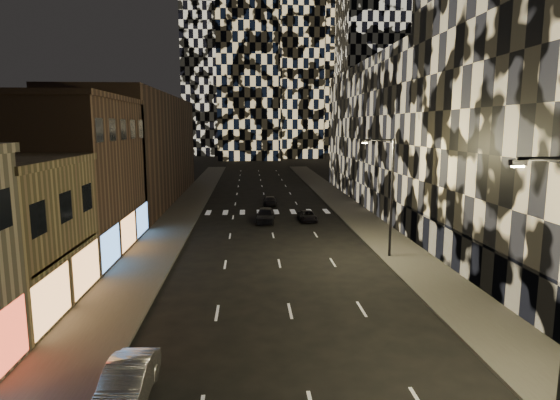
{
  "coord_description": "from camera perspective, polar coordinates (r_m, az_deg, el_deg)",
  "views": [
    {
      "loc": [
        -2.19,
        -4.38,
        10.1
      ],
      "look_at": [
        -0.47,
        21.28,
        6.0
      ],
      "focal_mm": 30.0,
      "sensor_mm": 36.0,
      "label": 1
    }
  ],
  "objects": [
    {
      "name": "sidewalk_left",
      "position": [
        55.85,
        -11.81,
        -1.48
      ],
      "size": [
        4.0,
        120.0,
        0.15
      ],
      "primitive_type": "cube",
      "color": "#47443F",
      "rests_on": "ground"
    },
    {
      "name": "sidewalk_right",
      "position": [
        56.63,
        8.67,
        -1.25
      ],
      "size": [
        4.0,
        120.0,
        0.15
      ],
      "primitive_type": "cube",
      "color": "#47443F",
      "rests_on": "ground"
    },
    {
      "name": "curb_left",
      "position": [
        55.59,
        -9.66,
        -1.46
      ],
      "size": [
        0.2,
        120.0,
        0.15
      ],
      "primitive_type": "cube",
      "color": "#4C4C47",
      "rests_on": "ground"
    },
    {
      "name": "curb_right",
      "position": [
        56.21,
        6.58,
        -1.28
      ],
      "size": [
        0.2,
        120.0,
        0.15
      ],
      "primitive_type": "cube",
      "color": "#4C4C47",
      "rests_on": "ground"
    },
    {
      "name": "retail_brown",
      "position": [
        40.88,
        -25.07,
        2.45
      ],
      "size": [
        10.0,
        15.0,
        12.0
      ],
      "primitive_type": "cube",
      "color": "brown",
      "rests_on": "ground"
    },
    {
      "name": "retail_filler_left",
      "position": [
        66.14,
        -16.86,
        5.98
      ],
      "size": [
        10.0,
        40.0,
        14.0
      ],
      "primitive_type": "cube",
      "color": "brown",
      "rests_on": "ground"
    },
    {
      "name": "midrise_base",
      "position": [
        33.44,
        22.15,
        -6.53
      ],
      "size": [
        0.6,
        25.0,
        3.0
      ],
      "primitive_type": "cube",
      "color": "#383838",
      "rests_on": "ground"
    },
    {
      "name": "midrise_filler_right",
      "position": [
        65.28,
        16.19,
        7.74
      ],
      "size": [
        16.0,
        40.0,
        18.0
      ],
      "primitive_type": "cube",
      "color": "#232326",
      "rests_on": "ground"
    },
    {
      "name": "streetlight_far",
      "position": [
        36.27,
        13.11,
        1.3
      ],
      "size": [
        2.55,
        0.25,
        9.0
      ],
      "color": "black",
      "rests_on": "sidewalk_right"
    },
    {
      "name": "car_silver_parked",
      "position": [
        19.29,
        -18.16,
        -20.47
      ],
      "size": [
        1.68,
        4.52,
        1.48
      ],
      "primitive_type": "imported",
      "rotation": [
        0.0,
        0.0,
        -0.03
      ],
      "color": "#9A999F",
      "rests_on": "ground"
    },
    {
      "name": "car_dark_midlane",
      "position": [
        49.25,
        -1.8,
        -1.84
      ],
      "size": [
        2.27,
        4.8,
        1.59
      ],
      "primitive_type": "imported",
      "rotation": [
        0.0,
        0.0,
        -0.09
      ],
      "color": "black",
      "rests_on": "ground"
    },
    {
      "name": "car_dark_oncoming",
      "position": [
        59.94,
        -1.21,
        -0.08
      ],
      "size": [
        1.78,
        4.08,
        1.17
      ],
      "primitive_type": "imported",
      "rotation": [
        0.0,
        0.0,
        3.1
      ],
      "color": "black",
      "rests_on": "ground"
    },
    {
      "name": "car_dark_rightlane",
      "position": [
        50.05,
        3.35,
        -1.97
      ],
      "size": [
        1.89,
        3.92,
        1.08
      ],
      "primitive_type": "imported",
      "rotation": [
        0.0,
        0.0,
        0.03
      ],
      "color": "black",
      "rests_on": "ground"
    }
  ]
}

